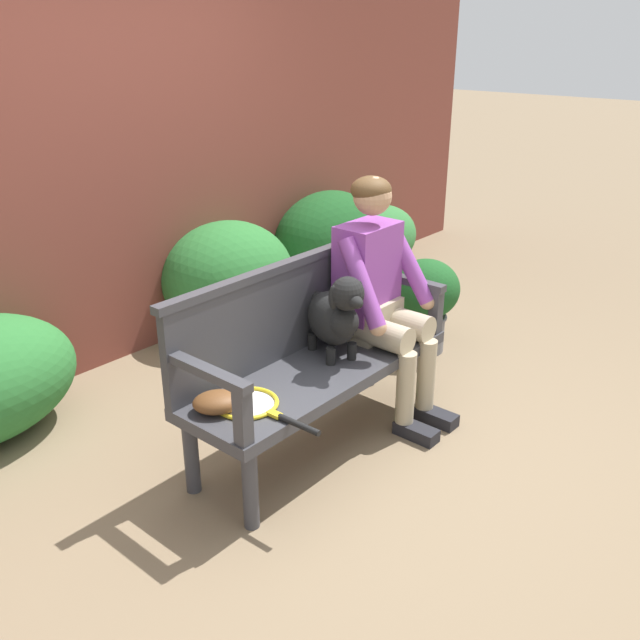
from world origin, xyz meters
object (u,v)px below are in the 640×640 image
baseball_glove (218,402)px  potted_plant (425,298)px  tennis_racket (251,405)px  dog_on_bench (336,315)px  garden_bench (320,377)px  person_seated (379,291)px

baseball_glove → potted_plant: size_ratio=0.35×
tennis_racket → baseball_glove: baseball_glove is taller
dog_on_bench → tennis_racket: dog_on_bench is taller
dog_on_bench → potted_plant: dog_on_bench is taller
garden_bench → dog_on_bench: dog_on_bench is taller
garden_bench → potted_plant: potted_plant is taller
person_seated → dog_on_bench: person_seated is taller
dog_on_bench → tennis_racket: bearing=-176.9°
garden_bench → baseball_glove: size_ratio=6.99×
potted_plant → person_seated: bearing=-165.1°
garden_bench → tennis_racket: 0.51m
person_seated → dog_on_bench: 0.34m
person_seated → baseball_glove: bearing=176.2°
person_seated → dog_on_bench: size_ratio=2.82×
baseball_glove → person_seated: bearing=32.9°
dog_on_bench → baseball_glove: bearing=176.0°
person_seated → baseball_glove: (-1.10, 0.07, -0.23)m
baseball_glove → potted_plant: potted_plant is taller
baseball_glove → potted_plant: (1.95, 0.15, -0.13)m
person_seated → potted_plant: 0.95m
dog_on_bench → baseball_glove: dog_on_bench is taller
garden_bench → dog_on_bench: (0.13, 0.01, 0.30)m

